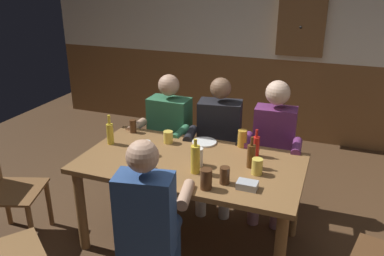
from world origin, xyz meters
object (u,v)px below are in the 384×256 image
object	(u,v)px
dining_table	(191,172)
chair_empty_near_left	(4,188)
bottle_2	(251,156)
bottle_3	(256,146)
pint_glass_3	(198,157)
pint_glass_6	(133,126)
bottle_0	(195,159)
person_1	(218,137)
table_candle	(147,162)
pint_glass_2	(257,166)
bottle_1	(110,133)
pint_glass_0	(242,139)
person_0	(167,130)
condiment_caddy	(247,185)
plate_0	(204,142)
pint_glass_7	(147,148)
person_2	(273,144)
pint_glass_1	(206,179)
person_3	(149,217)
wall_dart_cabinet	(301,27)
pint_glass_5	(168,137)
pint_glass_4	(225,175)

from	to	relation	value
dining_table	chair_empty_near_left	world-z (taller)	chair_empty_near_left
bottle_2	bottle_3	world-z (taller)	bottle_2
pint_glass_3	pint_glass_6	xyz separation A→B (m)	(-0.78, 0.41, -0.01)
bottle_0	bottle_3	world-z (taller)	bottle_0
person_1	pint_glass_3	size ratio (longest dim) A/B	8.72
table_candle	pint_glass_2	bearing A→B (deg)	13.37
chair_empty_near_left	bottle_1	size ratio (longest dim) A/B	3.39
pint_glass_0	pint_glass_3	bearing A→B (deg)	-117.00
dining_table	bottle_2	size ratio (longest dim) A/B	7.06
person_0	pint_glass_3	distance (m)	0.97
condiment_caddy	plate_0	distance (m)	0.81
dining_table	pint_glass_7	xyz separation A→B (m)	(-0.37, -0.02, 0.16)
bottle_2	condiment_caddy	bearing A→B (deg)	-81.04
bottle_3	dining_table	bearing A→B (deg)	-149.35
bottle_2	person_1	bearing A→B (deg)	125.32
pint_glass_2	person_2	bearing A→B (deg)	90.45
bottle_0	pint_glass_7	world-z (taller)	bottle_0
pint_glass_1	pint_glass_7	distance (m)	0.70
person_3	bottle_3	size ratio (longest dim) A/B	5.49
bottle_1	person_2	bearing A→B (deg)	26.39
table_candle	bottle_2	bearing A→B (deg)	21.13
bottle_0	pint_glass_0	distance (m)	0.61
pint_glass_1	dining_table	bearing A→B (deg)	125.15
plate_0	pint_glass_2	distance (m)	0.67
table_candle	bottle_0	distance (m)	0.38
person_2	pint_glass_7	bearing A→B (deg)	35.90
plate_0	wall_dart_cabinet	size ratio (longest dim) A/B	0.30
pint_glass_0	pint_glass_2	world-z (taller)	pint_glass_0
pint_glass_1	wall_dart_cabinet	bearing A→B (deg)	85.07
pint_glass_0	pint_glass_1	size ratio (longest dim) A/B	1.02
person_1	bottle_1	bearing A→B (deg)	30.55
pint_glass_2	wall_dart_cabinet	bearing A→B (deg)	90.84
person_0	pint_glass_2	xyz separation A→B (m)	(1.05, -0.73, 0.14)
pint_glass_5	plate_0	bearing A→B (deg)	19.74
person_0	person_2	xyz separation A→B (m)	(1.04, -0.01, 0.02)
table_candle	bottle_3	bearing A→B (deg)	33.94
person_3	pint_glass_7	size ratio (longest dim) A/B	10.39
person_0	pint_glass_1	size ratio (longest dim) A/B	8.35
bottle_0	pint_glass_6	world-z (taller)	bottle_0
person_2	person_3	world-z (taller)	person_2
condiment_caddy	pint_glass_2	distance (m)	0.23
wall_dart_cabinet	pint_glass_4	bearing A→B (deg)	-93.09
pint_glass_0	pint_glass_6	distance (m)	1.01
pint_glass_4	pint_glass_6	bearing A→B (deg)	150.09
pint_glass_0	wall_dart_cabinet	world-z (taller)	wall_dart_cabinet
dining_table	bottle_2	distance (m)	0.51
plate_0	pint_glass_3	world-z (taller)	pint_glass_3
person_0	pint_glass_1	distance (m)	1.32
pint_glass_1	pint_glass_6	world-z (taller)	pint_glass_1
person_1	pint_glass_2	size ratio (longest dim) A/B	10.22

